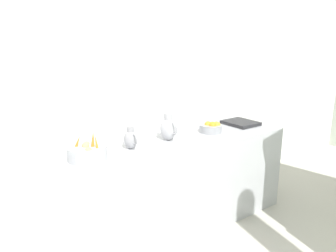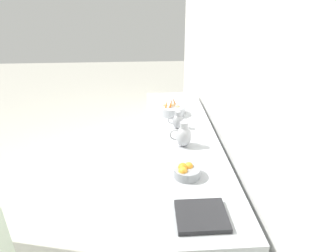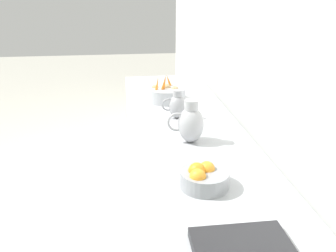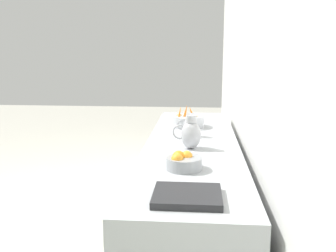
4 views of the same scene
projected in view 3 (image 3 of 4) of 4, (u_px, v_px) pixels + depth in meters
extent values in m
cube|color=white|center=(309.00, 40.00, 1.63)|extent=(0.10, 7.68, 3.00)
cube|color=#ADAFB5|center=(185.00, 189.00, 2.43)|extent=(0.73, 2.86, 0.88)
cylinder|color=#ADAFB5|center=(166.00, 94.00, 2.80)|extent=(0.30, 0.30, 0.10)
torus|color=#ADAFB5|center=(166.00, 100.00, 2.82)|extent=(0.18, 0.18, 0.01)
cone|color=orange|center=(169.00, 81.00, 2.83)|extent=(0.08, 0.07, 0.12)
cone|color=orange|center=(164.00, 84.00, 2.73)|extent=(0.07, 0.07, 0.15)
cone|color=orange|center=(157.00, 85.00, 2.72)|extent=(0.05, 0.04, 0.13)
ellipsoid|color=tan|center=(155.00, 88.00, 2.79)|extent=(0.06, 0.05, 0.05)
ellipsoid|color=tan|center=(175.00, 89.00, 2.77)|extent=(0.06, 0.05, 0.04)
ellipsoid|color=tan|center=(166.00, 87.00, 2.79)|extent=(0.07, 0.06, 0.06)
cylinder|color=gray|center=(204.00, 179.00, 1.61)|extent=(0.23, 0.23, 0.08)
sphere|color=orange|center=(197.00, 171.00, 1.60)|extent=(0.08, 0.08, 0.08)
sphere|color=orange|center=(207.00, 169.00, 1.62)|extent=(0.07, 0.07, 0.07)
sphere|color=orange|center=(198.00, 177.00, 1.56)|extent=(0.07, 0.07, 0.07)
ellipsoid|color=#A3A3A8|center=(191.00, 125.00, 2.05)|extent=(0.15, 0.15, 0.21)
cylinder|color=#A3A3A8|center=(191.00, 105.00, 2.01)|extent=(0.08, 0.08, 0.06)
torus|color=#A3A3A8|center=(177.00, 122.00, 2.04)|extent=(0.11, 0.01, 0.11)
ellipsoid|color=#939399|center=(177.00, 106.00, 2.43)|extent=(0.12, 0.12, 0.16)
cylinder|color=#939399|center=(178.00, 93.00, 2.40)|extent=(0.06, 0.06, 0.04)
torus|color=#939399|center=(168.00, 105.00, 2.42)|extent=(0.09, 0.01, 0.09)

